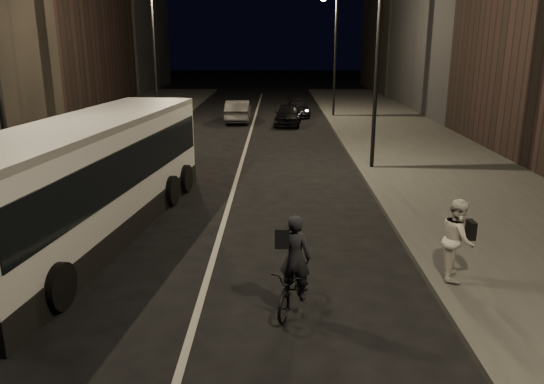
{
  "coord_description": "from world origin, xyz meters",
  "views": [
    {
      "loc": [
        1.61,
        -9.84,
        5.3
      ],
      "look_at": [
        1.48,
        3.41,
        1.5
      ],
      "focal_mm": 35.0,
      "sensor_mm": 36.0,
      "label": 1
    }
  ],
  "objects_px": {
    "car_mid": "(238,111)",
    "pedestrian_woman": "(458,239)",
    "streetlight_left_near": "(2,38)",
    "car_near": "(288,115)",
    "cyclist_on_bicycle": "(294,279)",
    "car_far": "(298,108)",
    "city_bus": "(89,174)",
    "streetlight_left_far": "(158,39)",
    "streetlight_right_far": "(332,39)",
    "streetlight_right_mid": "(372,39)"
  },
  "relations": [
    {
      "from": "car_far",
      "to": "streetlight_left_far",
      "type": "bearing_deg",
      "value": -144.57
    },
    {
      "from": "streetlight_left_far",
      "to": "car_mid",
      "type": "height_order",
      "value": "streetlight_left_far"
    },
    {
      "from": "pedestrian_woman",
      "to": "cyclist_on_bicycle",
      "type": "bearing_deg",
      "value": 120.71
    },
    {
      "from": "streetlight_left_near",
      "to": "car_mid",
      "type": "height_order",
      "value": "streetlight_left_near"
    },
    {
      "from": "streetlight_left_far",
      "to": "car_near",
      "type": "height_order",
      "value": "streetlight_left_far"
    },
    {
      "from": "streetlight_right_mid",
      "to": "city_bus",
      "type": "bearing_deg",
      "value": -138.82
    },
    {
      "from": "streetlight_right_mid",
      "to": "streetlight_left_far",
      "type": "bearing_deg",
      "value": 136.84
    },
    {
      "from": "streetlight_left_far",
      "to": "city_bus",
      "type": "xyz_separation_m",
      "value": [
        1.78,
        -17.78,
        -3.6
      ]
    },
    {
      "from": "cyclist_on_bicycle",
      "to": "streetlight_right_mid",
      "type": "bearing_deg",
      "value": 93.73
    },
    {
      "from": "streetlight_right_far",
      "to": "car_near",
      "type": "bearing_deg",
      "value": -130.61
    },
    {
      "from": "streetlight_right_far",
      "to": "streetlight_left_near",
      "type": "bearing_deg",
      "value": -113.96
    },
    {
      "from": "streetlight_right_far",
      "to": "city_bus",
      "type": "relative_size",
      "value": 0.67
    },
    {
      "from": "car_mid",
      "to": "car_far",
      "type": "bearing_deg",
      "value": -146.62
    },
    {
      "from": "car_mid",
      "to": "streetlight_left_near",
      "type": "bearing_deg",
      "value": 77.98
    },
    {
      "from": "streetlight_right_far",
      "to": "cyclist_on_bicycle",
      "type": "xyz_separation_m",
      "value": [
        -3.37,
        -28.11,
        -4.66
      ]
    },
    {
      "from": "cyclist_on_bicycle",
      "to": "streetlight_left_far",
      "type": "bearing_deg",
      "value": 127.54
    },
    {
      "from": "streetlight_left_near",
      "to": "car_far",
      "type": "xyz_separation_m",
      "value": [
        8.41,
        24.64,
        -4.8
      ]
    },
    {
      "from": "streetlight_left_near",
      "to": "city_bus",
      "type": "relative_size",
      "value": 0.67
    },
    {
      "from": "city_bus",
      "to": "car_near",
      "type": "relative_size",
      "value": 3.05
    },
    {
      "from": "city_bus",
      "to": "cyclist_on_bicycle",
      "type": "distance_m",
      "value": 7.1
    },
    {
      "from": "car_near",
      "to": "car_mid",
      "type": "bearing_deg",
      "value": 162.3
    },
    {
      "from": "car_near",
      "to": "car_far",
      "type": "relative_size",
      "value": 1.03
    },
    {
      "from": "cyclist_on_bicycle",
      "to": "car_far",
      "type": "bearing_deg",
      "value": 107.05
    },
    {
      "from": "streetlight_right_far",
      "to": "city_bus",
      "type": "height_order",
      "value": "streetlight_right_far"
    },
    {
      "from": "cyclist_on_bicycle",
      "to": "pedestrian_woman",
      "type": "height_order",
      "value": "cyclist_on_bicycle"
    },
    {
      "from": "streetlight_right_mid",
      "to": "car_far",
      "type": "bearing_deg",
      "value": 97.7
    },
    {
      "from": "streetlight_left_near",
      "to": "car_near",
      "type": "xyz_separation_m",
      "value": [
        7.63,
        20.46,
        -4.68
      ]
    },
    {
      "from": "streetlight_right_mid",
      "to": "streetlight_left_near",
      "type": "distance_m",
      "value": 13.33
    },
    {
      "from": "streetlight_left_far",
      "to": "car_far",
      "type": "xyz_separation_m",
      "value": [
        8.41,
        6.64,
        -4.8
      ]
    },
    {
      "from": "streetlight_left_near",
      "to": "cyclist_on_bicycle",
      "type": "bearing_deg",
      "value": -29.41
    },
    {
      "from": "cyclist_on_bicycle",
      "to": "city_bus",
      "type": "bearing_deg",
      "value": 161.11
    },
    {
      "from": "streetlight_right_far",
      "to": "city_bus",
      "type": "bearing_deg",
      "value": -110.49
    },
    {
      "from": "city_bus",
      "to": "car_far",
      "type": "height_order",
      "value": "city_bus"
    },
    {
      "from": "streetlight_left_far",
      "to": "streetlight_right_far",
      "type": "bearing_deg",
      "value": 29.36
    },
    {
      "from": "city_bus",
      "to": "car_mid",
      "type": "distance_m",
      "value": 21.79
    },
    {
      "from": "car_far",
      "to": "cyclist_on_bicycle",
      "type": "bearing_deg",
      "value": -95.09
    },
    {
      "from": "streetlight_left_near",
      "to": "car_mid",
      "type": "distance_m",
      "value": 22.74
    },
    {
      "from": "streetlight_right_far",
      "to": "car_far",
      "type": "bearing_deg",
      "value": 164.07
    },
    {
      "from": "streetlight_right_far",
      "to": "streetlight_right_mid",
      "type": "bearing_deg",
      "value": -90.0
    },
    {
      "from": "streetlight_left_near",
      "to": "car_near",
      "type": "distance_m",
      "value": 22.34
    },
    {
      "from": "streetlight_left_near",
      "to": "streetlight_right_far",
      "type": "bearing_deg",
      "value": 66.04
    },
    {
      "from": "car_mid",
      "to": "car_far",
      "type": "relative_size",
      "value": 1.14
    },
    {
      "from": "city_bus",
      "to": "car_far",
      "type": "bearing_deg",
      "value": 82.03
    },
    {
      "from": "city_bus",
      "to": "car_mid",
      "type": "height_order",
      "value": "city_bus"
    },
    {
      "from": "city_bus",
      "to": "streetlight_right_mid",
      "type": "bearing_deg",
      "value": 48.43
    },
    {
      "from": "streetlight_left_near",
      "to": "car_near",
      "type": "relative_size",
      "value": 2.03
    },
    {
      "from": "cyclist_on_bicycle",
      "to": "car_far",
      "type": "relative_size",
      "value": 0.54
    },
    {
      "from": "streetlight_right_mid",
      "to": "city_bus",
      "type": "distance_m",
      "value": 12.34
    },
    {
      "from": "car_far",
      "to": "streetlight_left_near",
      "type": "bearing_deg",
      "value": -111.71
    },
    {
      "from": "car_mid",
      "to": "pedestrian_woman",
      "type": "bearing_deg",
      "value": 104.15
    }
  ]
}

